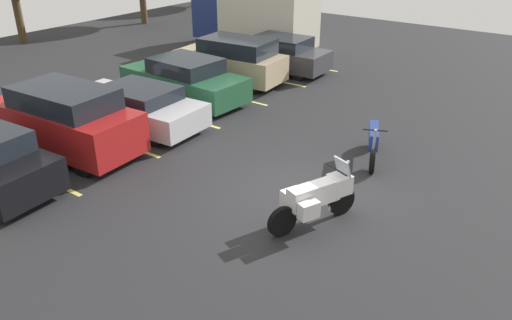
# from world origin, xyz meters

# --- Properties ---
(ground) EXTENTS (44.00, 44.00, 0.10)m
(ground) POSITION_xyz_m (0.00, 0.00, -0.05)
(ground) COLOR #262628
(motorcycle_touring) EXTENTS (2.16, 1.16, 1.40)m
(motorcycle_touring) POSITION_xyz_m (-0.77, -0.98, 0.65)
(motorcycle_touring) COLOR black
(motorcycle_touring) RESTS_ON ground
(motorcycle_second) EXTENTS (2.07, 1.05, 1.26)m
(motorcycle_second) POSITION_xyz_m (2.91, -0.63, 0.55)
(motorcycle_second) COLOR black
(motorcycle_second) RESTS_ON ground
(parking_stripes) EXTENTS (23.66, 4.97, 0.01)m
(parking_stripes) POSITION_xyz_m (-1.74, 6.66, 0.00)
(parking_stripes) COLOR #EAE066
(parking_stripes) RESTS_ON ground
(car_red) EXTENTS (2.15, 4.67, 1.90)m
(car_red) POSITION_xyz_m (-1.61, 6.55, 0.95)
(car_red) COLOR maroon
(car_red) RESTS_ON ground
(car_silver) EXTENTS (2.14, 4.81, 1.33)m
(car_silver) POSITION_xyz_m (0.80, 6.46, 0.66)
(car_silver) COLOR #B7B7BC
(car_silver) RESTS_ON ground
(car_green) EXTENTS (2.14, 4.84, 1.55)m
(car_green) POSITION_xyz_m (3.55, 6.91, 0.75)
(car_green) COLOR #235638
(car_green) RESTS_ON ground
(car_tan) EXTENTS (2.15, 4.46, 1.78)m
(car_tan) POSITION_xyz_m (6.20, 6.86, 0.88)
(car_tan) COLOR tan
(car_tan) RESTS_ON ground
(car_charcoal) EXTENTS (1.97, 4.70, 1.47)m
(car_charcoal) POSITION_xyz_m (8.67, 6.42, 0.72)
(car_charcoal) COLOR #38383D
(car_charcoal) RESTS_ON ground
(box_truck) EXTENTS (2.49, 6.26, 2.99)m
(box_truck) POSITION_xyz_m (11.19, 9.34, 1.59)
(box_truck) COLOR navy
(box_truck) RESTS_ON ground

